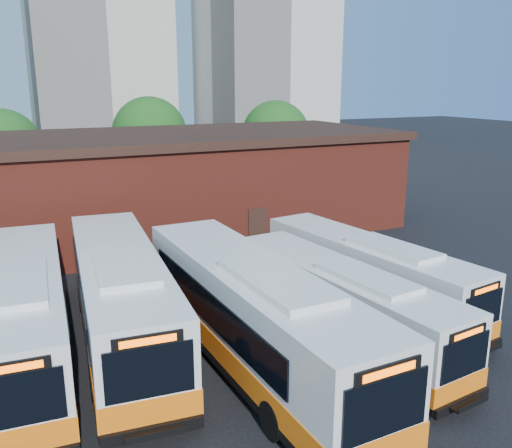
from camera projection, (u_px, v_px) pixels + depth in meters
name	position (u px, v px, depth m)	size (l,w,h in m)	color
ground	(354.00, 367.00, 18.64)	(220.00, 220.00, 0.00)	black
bus_farwest	(23.00, 318.00, 18.64)	(3.58, 13.22, 3.56)	silver
bus_west	(121.00, 300.00, 20.02)	(3.99, 13.71, 3.69)	silver
bus_midwest	(254.00, 320.00, 18.25)	(3.31, 14.02, 3.79)	silver
bus_mideast	(340.00, 307.00, 20.07)	(3.55, 11.52, 3.10)	silver
bus_east	(367.00, 276.00, 23.21)	(3.92, 11.78, 3.16)	silver
transit_worker	(456.00, 346.00, 18.36)	(0.60, 0.39, 1.65)	black
depot_building	(176.00, 181.00, 35.29)	(28.60, 12.60, 6.40)	maroon
tree_west	(2.00, 148.00, 41.26)	(6.00, 6.00, 7.65)	#382314
tree_mid	(150.00, 134.00, 47.89)	(6.56, 6.56, 8.36)	#382314
tree_east	(276.00, 135.00, 49.91)	(6.24, 6.24, 7.96)	#382314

